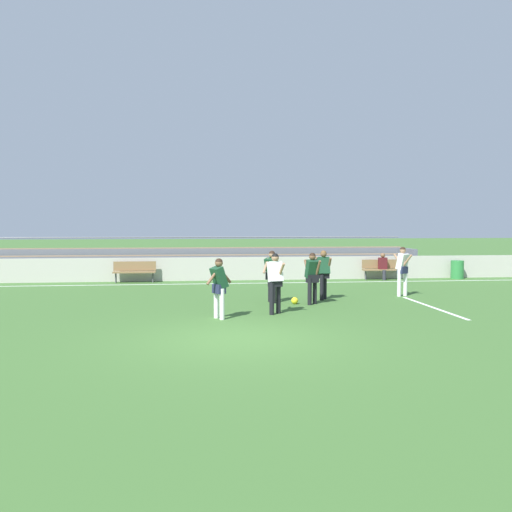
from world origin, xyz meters
TOP-DOWN VIEW (x-y plane):
  - ground_plane at (0.00, 0.00)m, footprint 160.00×160.00m
  - field_line_sideline at (0.00, 10.87)m, footprint 44.00×0.12m
  - field_line_penalty_mark at (6.17, 3.76)m, footprint 0.12×4.40m
  - sideline_wall at (0.00, 12.19)m, footprint 48.00×0.16m
  - bleacher_stand at (-2.92, 14.38)m, footprint 25.33×2.63m
  - bench_far_left at (-3.54, 11.74)m, footprint 1.80×0.40m
  - bench_near_bin at (7.46, 11.74)m, footprint 1.80×0.40m
  - trash_bin at (11.03, 11.73)m, footprint 0.58×0.58m
  - spectator_seated at (7.46, 11.62)m, footprint 0.36×0.42m
  - player_dark_overlapping at (3.28, 5.70)m, footprint 0.44×0.53m
  - player_dark_wide_left at (2.69, 4.72)m, footprint 0.46×0.57m
  - player_white_pressing_high at (1.28, 3.08)m, footprint 0.48×0.67m
  - player_dark_challenging at (1.50, 5.27)m, footprint 0.67×0.54m
  - player_dark_dropping_back at (-0.31, 2.51)m, footprint 0.71×0.52m
  - player_white_wide_right at (6.22, 6.24)m, footprint 0.50×0.72m
  - soccer_ball at (2.16, 4.84)m, footprint 0.22×0.22m

SIDE VIEW (x-z plane):
  - ground_plane at x=0.00m, z-range 0.00..0.00m
  - field_line_sideline at x=0.00m, z-range 0.00..0.01m
  - field_line_penalty_mark at x=6.17m, z-range 0.00..0.01m
  - soccer_ball at x=2.16m, z-range 0.00..0.22m
  - trash_bin at x=11.03m, z-range 0.00..0.84m
  - sideline_wall at x=0.00m, z-range 0.00..1.03m
  - bench_far_left at x=-3.54m, z-range 0.10..1.00m
  - bench_near_bin at x=7.46m, z-range 0.10..1.00m
  - spectator_seated at x=7.46m, z-range 0.10..1.31m
  - bleacher_stand at x=-2.92m, z-range -0.19..1.68m
  - player_dark_dropping_back at x=-0.31m, z-range 0.15..1.75m
  - player_dark_wide_left at x=2.69m, z-range 0.15..1.76m
  - player_dark_overlapping at x=3.28m, z-range 0.15..1.79m
  - player_dark_challenging at x=1.50m, z-range 0.16..1.82m
  - player_white_pressing_high at x=1.28m, z-range 0.17..1.86m
  - player_white_wide_right at x=6.22m, z-range 0.17..1.89m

